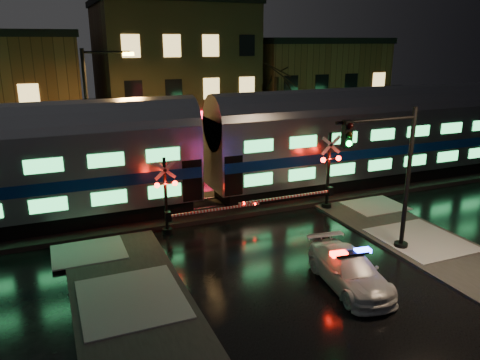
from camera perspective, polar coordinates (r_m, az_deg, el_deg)
name	(u,v)px	position (r m, az deg, el deg)	size (l,w,h in m)	color
ground	(263,240)	(21.60, 2.78, -7.34)	(120.00, 120.00, 0.00)	black
ballast	(224,204)	(25.83, -1.99, -2.94)	(90.00, 4.20, 0.24)	black
sidewalk_left	(150,351)	(14.80, -10.88, -19.79)	(4.00, 20.00, 0.12)	#2D2D2D
sidewalk_right	(476,270)	(21.03, 26.83, -9.76)	(4.00, 20.00, 0.12)	#2D2D2D
building_mid	(173,77)	(41.75, -8.22, 12.33)	(12.00, 11.00, 11.50)	brown
building_right	(306,89)	(46.46, 8.00, 10.91)	(12.00, 10.00, 8.50)	brown
train	(203,148)	(24.56, -4.51, 3.92)	(51.00, 3.12, 5.92)	black
police_car	(350,270)	(18.00, 13.21, -10.65)	(2.32, 4.64, 1.45)	silver
crossing_signal_right	(323,179)	(25.04, 10.10, 0.06)	(5.93, 0.66, 4.20)	black
crossing_signal_left	(174,203)	(21.94, -8.01, -2.81)	(5.25, 0.63, 3.72)	black
traffic_light	(390,180)	(20.09, 17.82, 0.06)	(4.03, 0.72, 6.24)	black
streetlight	(93,115)	(27.17, -17.45, 7.55)	(2.80, 0.29, 8.39)	black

